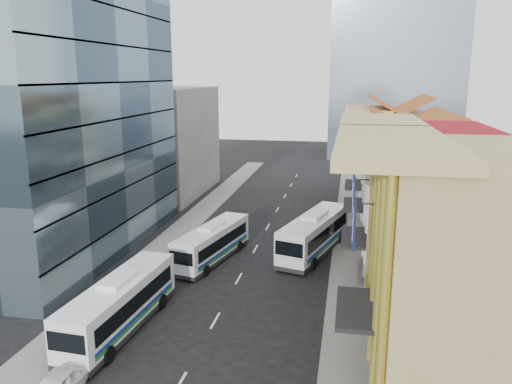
% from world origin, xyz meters
% --- Properties ---
extents(sidewalk_right, '(3.00, 90.00, 0.15)m').
position_xyz_m(sidewalk_right, '(8.50, 22.00, 0.07)').
color(sidewalk_right, slate).
rests_on(sidewalk_right, ground).
extents(sidewalk_left, '(3.00, 90.00, 0.15)m').
position_xyz_m(sidewalk_left, '(-8.50, 22.00, 0.07)').
color(sidewalk_left, slate).
rests_on(sidewalk_left, ground).
extents(shophouse_tan, '(8.00, 14.00, 12.00)m').
position_xyz_m(shophouse_tan, '(14.00, 5.00, 6.00)').
color(shophouse_tan, tan).
rests_on(shophouse_tan, ground).
extents(shophouse_red, '(8.00, 10.00, 12.00)m').
position_xyz_m(shophouse_red, '(14.00, 17.00, 6.00)').
color(shophouse_red, maroon).
rests_on(shophouse_red, ground).
extents(shophouse_cream_near, '(8.00, 9.00, 10.00)m').
position_xyz_m(shophouse_cream_near, '(14.00, 26.50, 5.00)').
color(shophouse_cream_near, silver).
rests_on(shophouse_cream_near, ground).
extents(shophouse_cream_mid, '(8.00, 9.00, 10.00)m').
position_xyz_m(shophouse_cream_mid, '(14.00, 35.50, 5.00)').
color(shophouse_cream_mid, silver).
rests_on(shophouse_cream_mid, ground).
extents(shophouse_cream_far, '(8.00, 12.00, 11.00)m').
position_xyz_m(shophouse_cream_far, '(14.00, 46.00, 5.50)').
color(shophouse_cream_far, silver).
rests_on(shophouse_cream_far, ground).
extents(office_tower, '(12.00, 26.00, 30.00)m').
position_xyz_m(office_tower, '(-17.00, 19.00, 15.00)').
color(office_tower, '#3C5260').
rests_on(office_tower, ground).
extents(office_block_far, '(10.00, 18.00, 14.00)m').
position_xyz_m(office_block_far, '(-16.00, 42.00, 7.00)').
color(office_block_far, gray).
rests_on(office_block_far, ground).
extents(bus_left_near, '(3.31, 11.16, 3.53)m').
position_xyz_m(bus_left_near, '(-5.50, 5.86, 1.77)').
color(bus_left_near, white).
rests_on(bus_left_near, ground).
extents(bus_left_far, '(4.51, 10.48, 3.27)m').
position_xyz_m(bus_left_far, '(-3.10, 18.51, 1.64)').
color(bus_left_far, white).
rests_on(bus_left_far, ground).
extents(bus_right, '(5.87, 11.96, 3.74)m').
position_xyz_m(bus_right, '(5.39, 21.94, 1.87)').
color(bus_right, silver).
rests_on(bus_right, ground).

